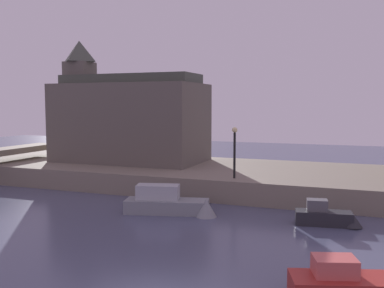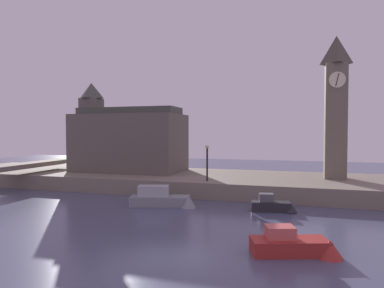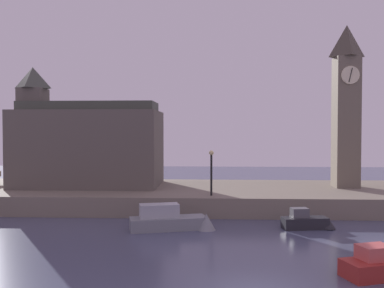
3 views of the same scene
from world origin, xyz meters
name	(u,v)px [view 3 (image 3 of 3)]	position (x,y,z in m)	size (l,w,h in m)	color
far_embankment	(232,196)	(0.00, 20.00, 0.75)	(70.00, 12.00, 1.50)	slate
clock_tower	(346,104)	(9.89, 20.82, 8.73)	(2.19, 2.24, 13.98)	#6B6051
parliament_hall	(85,144)	(-13.01, 20.94, 5.21)	(12.57, 6.90, 10.58)	#5B544C
streetlamp	(211,167)	(-1.73, 15.40, 3.66)	(0.36, 0.36, 3.41)	black
boat_cruiser_grey	(175,221)	(-4.08, 10.62, 0.58)	(5.89, 2.78, 1.82)	gray
boat_barge_dark	(309,221)	(4.61, 11.26, 0.47)	(3.56, 1.56, 1.35)	#232328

